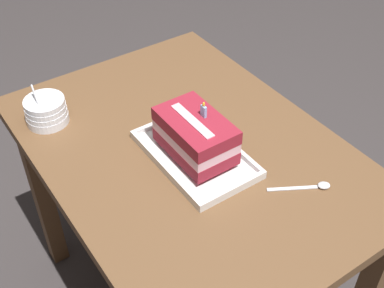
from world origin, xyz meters
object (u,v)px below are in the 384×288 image
birthday_cake (195,135)px  serving_spoon_near_tray (315,186)px  bowl_stack (46,111)px  foil_tray (195,155)px

birthday_cake → serving_spoon_near_tray: birthday_cake is taller
bowl_stack → serving_spoon_near_tray: bearing=35.3°
foil_tray → serving_spoon_near_tray: bearing=34.8°
birthday_cake → bowl_stack: birthday_cake is taller
foil_tray → serving_spoon_near_tray: size_ratio=2.29×
bowl_stack → serving_spoon_near_tray: size_ratio=0.84×
birthday_cake → serving_spoon_near_tray: size_ratio=1.45×
foil_tray → birthday_cake: 0.07m
foil_tray → bowl_stack: bearing=-144.4°
foil_tray → bowl_stack: (-0.37, -0.27, 0.03)m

